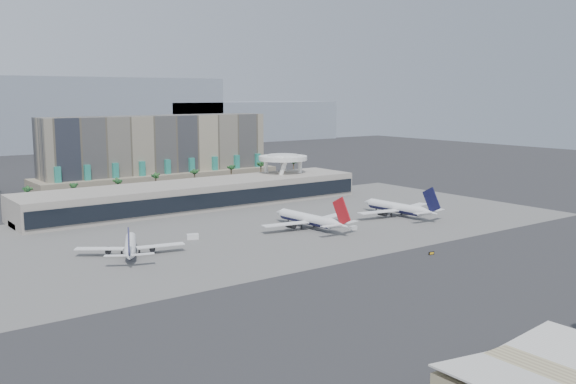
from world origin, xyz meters
TOP-DOWN VIEW (x-y plane):
  - ground at (0.00, 0.00)m, footprint 900.00×900.00m
  - apron_pad at (0.00, 55.00)m, footprint 260.00×130.00m
  - mountain_ridge at (27.88, 470.00)m, footprint 680.00×60.00m
  - hotel at (10.00, 174.41)m, footprint 140.00×30.00m
  - terminal at (0.00, 109.84)m, footprint 170.00×32.50m
  - saucer_structure at (55.00, 116.00)m, footprint 26.00×26.00m
  - palm_row at (7.00, 145.00)m, footprint 157.80×2.80m
  - hangar_left at (-45.00, -102.00)m, footprint 36.65×22.60m
  - airliner_left at (-63.44, 40.04)m, footprint 34.31×35.33m
  - airliner_centre at (12.25, 38.79)m, footprint 43.19×44.54m
  - airliner_right at (60.51, 36.18)m, footprint 42.94×44.25m
  - service_vehicle_a at (-35.19, 49.06)m, footprint 4.79×3.44m
  - service_vehicle_b at (24.82, 26.31)m, footprint 3.10×1.79m
  - taxiway_sign at (19.20, -19.48)m, footprint 2.35×0.57m

SIDE VIEW (x-z plane):
  - ground at x=0.00m, z-range 0.00..0.00m
  - apron_pad at x=0.00m, z-range 0.00..0.06m
  - taxiway_sign at x=19.20m, z-range -0.01..1.06m
  - service_vehicle_b at x=24.82m, z-range 0.00..1.59m
  - service_vehicle_a at x=-35.19m, z-range 0.00..2.12m
  - hangar_left at x=-45.00m, z-range -0.58..6.98m
  - airliner_left at x=-63.44m, z-range -3.22..9.79m
  - airliner_right at x=60.51m, z-range -3.78..11.48m
  - airliner_centre at x=12.25m, z-range -3.81..11.56m
  - terminal at x=0.00m, z-range -0.73..13.77m
  - palm_row at x=7.00m, z-range 3.95..17.05m
  - hotel at x=10.00m, z-range -4.19..37.81m
  - saucer_structure at x=55.00m, z-range 7.51..29.40m
  - mountain_ridge at x=27.88m, z-range -5.11..64.89m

